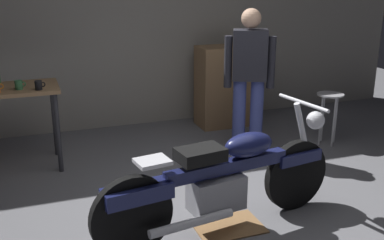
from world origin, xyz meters
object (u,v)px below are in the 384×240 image
(person_standing, at_px, (249,76))
(wooden_dresser, at_px, (227,86))
(mug_black_matte, at_px, (39,85))
(shop_stool, at_px, (330,105))
(motorcycle, at_px, (224,179))
(mug_green_speckled, at_px, (19,85))

(person_standing, relative_size, wooden_dresser, 1.52)
(mug_black_matte, bearing_deg, shop_stool, -5.09)
(motorcycle, xyz_separation_m, mug_black_matte, (-1.29, 1.71, 0.50))
(person_standing, relative_size, shop_stool, 2.61)
(shop_stool, bearing_deg, motorcycle, -145.11)
(wooden_dresser, height_order, mug_green_speckled, wooden_dresser)
(person_standing, xyz_separation_m, mug_green_speckled, (-2.44, 0.31, 0.02))
(person_standing, height_order, mug_black_matte, person_standing)
(motorcycle, xyz_separation_m, shop_stool, (2.03, 1.42, 0.05))
(shop_stool, xyz_separation_m, mug_black_matte, (-3.33, 0.30, 0.45))
(mug_green_speckled, bearing_deg, shop_stool, -6.16)
(shop_stool, relative_size, mug_black_matte, 6.08)
(motorcycle, relative_size, mug_green_speckled, 20.14)
(person_standing, distance_m, mug_black_matte, 2.26)
(wooden_dresser, relative_size, mug_black_matte, 10.45)
(wooden_dresser, xyz_separation_m, mug_black_matte, (-2.47, -0.85, 0.40))
(shop_stool, bearing_deg, person_standing, 176.56)
(shop_stool, height_order, mug_black_matte, mug_black_matte)
(mug_black_matte, bearing_deg, motorcycle, -52.94)
(motorcycle, bearing_deg, mug_black_matte, 118.68)
(person_standing, bearing_deg, wooden_dresser, -76.40)
(person_standing, bearing_deg, mug_green_speckled, 17.63)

